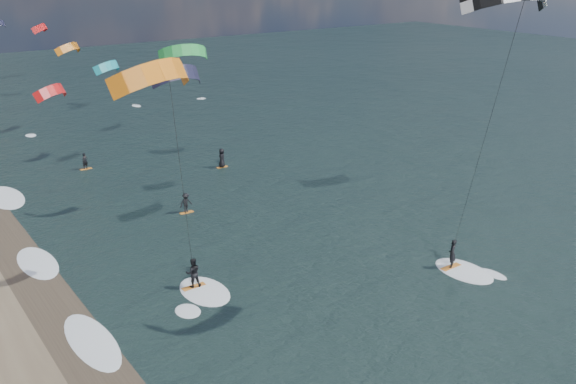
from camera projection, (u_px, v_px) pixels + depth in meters
kitesurfer_near_a at (512, 54)px, 30.68m from camera, size 8.04×8.70×18.39m
kitesurfer_near_b at (180, 148)px, 30.63m from camera, size 7.32×8.84×15.23m
far_kitesurfers at (186, 176)px, 55.84m from camera, size 11.91×15.88×1.85m
bg_kite_field at (52, 32)px, 65.05m from camera, size 12.74×70.86×7.91m
shoreline_surf at (104, 340)px, 33.46m from camera, size 2.40×79.40×0.11m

